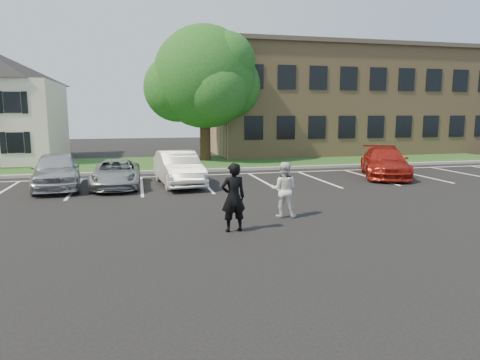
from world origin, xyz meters
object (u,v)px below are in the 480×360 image
car_silver_minivan (116,174)px  car_red_compact (385,162)px  office_building (345,101)px  man_black_suit (233,197)px  tree (206,80)px  car_silver_west (56,170)px  car_white_sedan (178,168)px  man_white_shirt (284,190)px

car_silver_minivan → car_red_compact: (13.10, 0.10, 0.14)m
office_building → car_silver_minivan: (-17.87, -14.05, -3.56)m
man_black_suit → car_red_compact: 12.60m
office_building → car_silver_minivan: size_ratio=5.19×
office_building → man_black_suit: size_ratio=11.82×
tree → car_silver_west: tree is taller
office_building → car_red_compact: bearing=-108.9°
man_black_suit → car_white_sedan: bearing=-90.4°
tree → man_white_shirt: 16.54m
man_white_shirt → car_red_compact: (7.79, 6.84, -0.13)m
car_silver_minivan → tree: bearing=60.2°
office_building → car_silver_west: size_ratio=4.87×
man_black_suit → car_silver_minivan: man_black_suit is taller
car_silver_west → car_silver_minivan: bearing=-13.7°
car_white_sedan → car_red_compact: bearing=-5.4°
man_white_shirt → car_red_compact: bearing=-116.7°
car_silver_minivan → car_white_sedan: bearing=0.9°
man_black_suit → car_silver_west: 10.15m
man_black_suit → man_white_shirt: (1.88, 1.24, -0.08)m
man_black_suit → car_red_compact: (9.67, 8.08, -0.21)m
man_black_suit → car_red_compact: size_ratio=0.37×
car_silver_west → tree: bearing=41.5°
tree → car_red_compact: 12.75m
car_silver_minivan → office_building: bearing=39.0°
man_black_suit → man_white_shirt: man_black_suit is taller
car_white_sedan → tree: bearing=67.5°
man_black_suit → car_silver_minivan: 8.69m
car_silver_minivan → car_red_compact: car_red_compact is taller
car_silver_west → car_silver_minivan: 2.47m
car_silver_west → car_red_compact: 15.55m
man_white_shirt → car_silver_minivan: 8.58m
man_white_shirt → car_silver_west: size_ratio=0.38×
office_building → man_white_shirt: bearing=-121.1°
tree → car_silver_west: (-7.88, -8.89, -4.57)m
car_silver_minivan → car_white_sedan: car_white_sedan is taller
man_white_shirt → car_silver_west: (-7.76, 7.02, -0.08)m
car_silver_west → car_white_sedan: size_ratio=1.00×
man_black_suit → car_silver_minivan: size_ratio=0.44×
car_silver_west → car_red_compact: (15.55, -0.18, -0.05)m
tree → car_silver_west: bearing=-131.5°
man_black_suit → car_red_compact: man_black_suit is taller
car_silver_west → car_red_compact: size_ratio=0.91×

